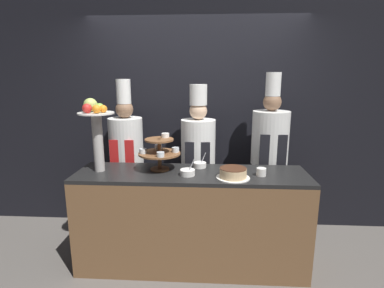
{
  "coord_description": "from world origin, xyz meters",
  "views": [
    {
      "loc": [
        0.16,
        -2.36,
        1.83
      ],
      "look_at": [
        0.0,
        0.39,
        1.2
      ],
      "focal_mm": 28.0,
      "sensor_mm": 36.0,
      "label": 1
    }
  ],
  "objects_px": {
    "fruit_pedestal": "(96,125)",
    "serving_bowl_far": "(200,165)",
    "serving_bowl_near": "(188,172)",
    "chef_center_right": "(269,154)",
    "cake_round": "(233,173)",
    "tiered_stand": "(160,151)",
    "chef_left": "(127,156)",
    "cup_white": "(261,172)",
    "chef_center_left": "(198,157)"
  },
  "relations": [
    {
      "from": "chef_center_left",
      "to": "serving_bowl_far",
      "type": "bearing_deg",
      "value": -85.03
    },
    {
      "from": "fruit_pedestal",
      "to": "chef_left",
      "type": "bearing_deg",
      "value": 77.29
    },
    {
      "from": "tiered_stand",
      "to": "serving_bowl_near",
      "type": "xyz_separation_m",
      "value": [
        0.28,
        -0.15,
        -0.16
      ]
    },
    {
      "from": "cake_round",
      "to": "chef_center_left",
      "type": "bearing_deg",
      "value": 116.36
    },
    {
      "from": "serving_bowl_far",
      "to": "chef_center_left",
      "type": "bearing_deg",
      "value": 94.97
    },
    {
      "from": "chef_left",
      "to": "chef_center_left",
      "type": "relative_size",
      "value": 1.03
    },
    {
      "from": "fruit_pedestal",
      "to": "cake_round",
      "type": "relative_size",
      "value": 2.3
    },
    {
      "from": "cup_white",
      "to": "chef_center_right",
      "type": "distance_m",
      "value": 0.62
    },
    {
      "from": "serving_bowl_near",
      "to": "chef_left",
      "type": "height_order",
      "value": "chef_left"
    },
    {
      "from": "fruit_pedestal",
      "to": "cup_white",
      "type": "xyz_separation_m",
      "value": [
        1.52,
        -0.06,
        -0.41
      ]
    },
    {
      "from": "cake_round",
      "to": "chef_left",
      "type": "relative_size",
      "value": 0.16
    },
    {
      "from": "serving_bowl_near",
      "to": "chef_center_right",
      "type": "relative_size",
      "value": 0.08
    },
    {
      "from": "tiered_stand",
      "to": "chef_left",
      "type": "relative_size",
      "value": 0.22
    },
    {
      "from": "serving_bowl_far",
      "to": "chef_left",
      "type": "distance_m",
      "value": 0.91
    },
    {
      "from": "cake_round",
      "to": "serving_bowl_near",
      "type": "relative_size",
      "value": 1.92
    },
    {
      "from": "fruit_pedestal",
      "to": "cake_round",
      "type": "distance_m",
      "value": 1.33
    },
    {
      "from": "serving_bowl_near",
      "to": "chef_left",
      "type": "bearing_deg",
      "value": 139.7
    },
    {
      "from": "tiered_stand",
      "to": "fruit_pedestal",
      "type": "distance_m",
      "value": 0.63
    },
    {
      "from": "chef_center_left",
      "to": "cake_round",
      "type": "bearing_deg",
      "value": -63.64
    },
    {
      "from": "tiered_stand",
      "to": "fruit_pedestal",
      "type": "relative_size",
      "value": 0.59
    },
    {
      "from": "fruit_pedestal",
      "to": "serving_bowl_near",
      "type": "xyz_separation_m",
      "value": [
        0.85,
        -0.09,
        -0.41
      ]
    },
    {
      "from": "tiered_stand",
      "to": "cake_round",
      "type": "height_order",
      "value": "tiered_stand"
    },
    {
      "from": "tiered_stand",
      "to": "chef_left",
      "type": "height_order",
      "value": "chef_left"
    },
    {
      "from": "serving_bowl_near",
      "to": "chef_left",
      "type": "distance_m",
      "value": 0.96
    },
    {
      "from": "serving_bowl_far",
      "to": "chef_center_left",
      "type": "xyz_separation_m",
      "value": [
        -0.03,
        0.37,
        -0.02
      ]
    },
    {
      "from": "fruit_pedestal",
      "to": "serving_bowl_far",
      "type": "relative_size",
      "value": 4.48
    },
    {
      "from": "fruit_pedestal",
      "to": "cup_white",
      "type": "distance_m",
      "value": 1.57
    },
    {
      "from": "tiered_stand",
      "to": "chef_left",
      "type": "bearing_deg",
      "value": 133.86
    },
    {
      "from": "tiered_stand",
      "to": "chef_center_right",
      "type": "height_order",
      "value": "chef_center_right"
    },
    {
      "from": "fruit_pedestal",
      "to": "serving_bowl_near",
      "type": "height_order",
      "value": "fruit_pedestal"
    },
    {
      "from": "chef_center_right",
      "to": "cup_white",
      "type": "bearing_deg",
      "value": -107.11
    },
    {
      "from": "tiered_stand",
      "to": "fruit_pedestal",
      "type": "bearing_deg",
      "value": -174.26
    },
    {
      "from": "fruit_pedestal",
      "to": "chef_center_right",
      "type": "bearing_deg",
      "value": 17.43
    },
    {
      "from": "cup_white",
      "to": "chef_center_left",
      "type": "bearing_deg",
      "value": 134.8
    },
    {
      "from": "serving_bowl_near",
      "to": "chef_left",
      "type": "xyz_separation_m",
      "value": [
        -0.73,
        0.62,
        -0.02
      ]
    },
    {
      "from": "serving_bowl_near",
      "to": "chef_center_left",
      "type": "bearing_deg",
      "value": 83.49
    },
    {
      "from": "serving_bowl_far",
      "to": "chef_center_left",
      "type": "distance_m",
      "value": 0.38
    },
    {
      "from": "cup_white",
      "to": "chef_left",
      "type": "relative_size",
      "value": 0.05
    },
    {
      "from": "cake_round",
      "to": "cup_white",
      "type": "relative_size",
      "value": 3.44
    },
    {
      "from": "cake_round",
      "to": "serving_bowl_near",
      "type": "bearing_deg",
      "value": 172.44
    },
    {
      "from": "tiered_stand",
      "to": "chef_center_right",
      "type": "relative_size",
      "value": 0.21
    },
    {
      "from": "serving_bowl_far",
      "to": "fruit_pedestal",
      "type": "bearing_deg",
      "value": -170.48
    },
    {
      "from": "fruit_pedestal",
      "to": "chef_center_left",
      "type": "bearing_deg",
      "value": 30.02
    },
    {
      "from": "serving_bowl_far",
      "to": "chef_center_right",
      "type": "xyz_separation_m",
      "value": [
        0.74,
        0.37,
        0.03
      ]
    },
    {
      "from": "serving_bowl_near",
      "to": "chef_center_right",
      "type": "xyz_separation_m",
      "value": [
        0.85,
        0.62,
        0.03
      ]
    },
    {
      "from": "serving_bowl_far",
      "to": "chef_left",
      "type": "xyz_separation_m",
      "value": [
        -0.84,
        0.37,
        -0.02
      ]
    },
    {
      "from": "cup_white",
      "to": "serving_bowl_near",
      "type": "relative_size",
      "value": 0.56
    },
    {
      "from": "serving_bowl_far",
      "to": "chef_left",
      "type": "relative_size",
      "value": 0.08
    },
    {
      "from": "fruit_pedestal",
      "to": "serving_bowl_far",
      "type": "xyz_separation_m",
      "value": [
        0.96,
        0.16,
        -0.42
      ]
    },
    {
      "from": "fruit_pedestal",
      "to": "cake_round",
      "type": "height_order",
      "value": "fruit_pedestal"
    }
  ]
}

